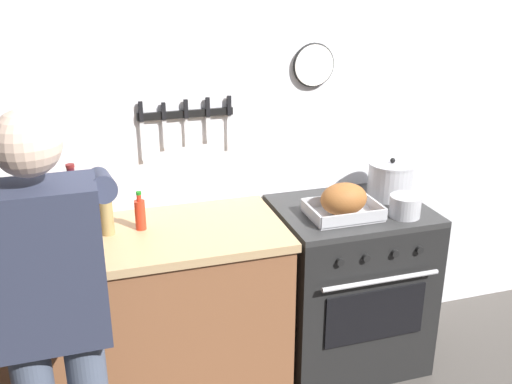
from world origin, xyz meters
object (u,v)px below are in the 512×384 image
stove (347,285)px  saucepan (405,206)px  cutting_board (53,255)px  bottle_vinegar (106,212)px  person_cook (51,312)px  bottle_wine_red (74,201)px  stock_pot (391,180)px  bottle_hot_sauce (140,214)px  roasting_pan (344,202)px

stove → saucepan: saucepan is taller
cutting_board → bottle_vinegar: size_ratio=1.40×
stove → bottle_vinegar: bearing=177.9°
person_cook → bottle_wine_red: person_cook is taller
stock_pot → saucepan: (-0.06, -0.26, -0.04)m
bottle_wine_red → person_cook: bearing=-96.7°
person_cook → saucepan: person_cook is taller
cutting_board → bottle_wine_red: (0.10, 0.30, 0.12)m
stock_pot → bottle_hot_sauce: size_ratio=1.32×
stove → bottle_hot_sauce: (-1.07, 0.06, 0.53)m
roasting_pan → bottle_wine_red: bearing=168.0°
cutting_board → bottle_vinegar: (0.24, 0.17, 0.10)m
bottle_wine_red → bottle_hot_sauce: bearing=-22.9°
bottle_hot_sauce → bottle_wine_red: bearing=157.1°
saucepan → bottle_wine_red: 1.59m
cutting_board → saucepan: bearing=-1.9°
cutting_board → bottle_wine_red: bearing=71.0°
person_cook → roasting_pan: size_ratio=4.72×
person_cook → saucepan: (1.65, 0.48, 0.00)m
roasting_pan → saucepan: roasting_pan is taller
roasting_pan → bottle_vinegar: bearing=173.2°
cutting_board → bottle_wine_red: bottle_wine_red is taller
person_cook → cutting_board: (-0.00, 0.54, -0.04)m
roasting_pan → bottle_wine_red: (-1.26, 0.27, 0.05)m
cutting_board → person_cook: bearing=-89.6°
saucepan → bottle_hot_sauce: size_ratio=0.82×
bottle_wine_red → bottle_vinegar: (0.14, -0.13, -0.02)m
cutting_board → stove: bearing=4.8°
bottle_vinegar → bottle_hot_sauce: size_ratio=1.37×
person_cook → bottle_hot_sauce: bearing=-34.3°
saucepan → bottle_wine_red: (-1.55, 0.35, 0.08)m
bottle_vinegar → bottle_hot_sauce: (0.15, 0.01, -0.03)m
stove → person_cook: 1.67m
roasting_pan → bottle_hot_sauce: (-0.97, 0.14, 0.00)m
roasting_pan → bottle_wine_red: 1.29m
person_cook → bottle_vinegar: 0.74m
roasting_pan → stove: bearing=42.9°
stock_pot → bottle_hot_sauce: 1.33m
person_cook → cutting_board: 0.54m
bottle_wine_red → bottle_vinegar: bearing=-44.0°
roasting_pan → cutting_board: size_ratio=0.98×
saucepan → stock_pot: bearing=76.0°
stove → bottle_hot_sauce: 1.19m
stove → person_cook: person_cook is taller
saucepan → bottle_wine_red: bearing=167.1°
stove → roasting_pan: 0.54m
bottle_vinegar → bottle_hot_sauce: 0.15m
cutting_board → bottle_hot_sauce: bearing=24.5°
bottle_vinegar → saucepan: bearing=-8.9°
stock_pot → bottle_wine_red: size_ratio=0.80×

